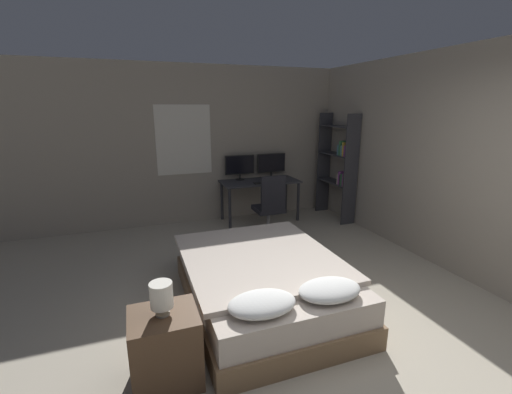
# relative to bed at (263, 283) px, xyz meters

# --- Properties ---
(ground_plane) EXTENTS (20.00, 20.00, 0.00)m
(ground_plane) POSITION_rel_bed_xyz_m (0.40, -1.22, -0.26)
(ground_plane) COLOR #B2A893
(wall_back) EXTENTS (12.00, 0.08, 2.70)m
(wall_back) POSITION_rel_bed_xyz_m (0.40, 3.00, 1.09)
(wall_back) COLOR #9E9384
(wall_back) RESTS_ON ground_plane
(wall_side_right) EXTENTS (0.06, 12.00, 2.70)m
(wall_side_right) POSITION_rel_bed_xyz_m (2.51, 0.28, 1.09)
(wall_side_right) COLOR #9E9384
(wall_side_right) RESTS_ON ground_plane
(bed) EXTENTS (1.51, 2.04, 0.60)m
(bed) POSITION_rel_bed_xyz_m (0.00, 0.00, 0.00)
(bed) COLOR #846647
(bed) RESTS_ON ground_plane
(nightstand) EXTENTS (0.49, 0.43, 0.57)m
(nightstand) POSITION_rel_bed_xyz_m (-1.04, -0.70, 0.02)
(nightstand) COLOR brown
(nightstand) RESTS_ON ground_plane
(bedside_lamp) EXTENTS (0.16, 0.16, 0.25)m
(bedside_lamp) POSITION_rel_bed_xyz_m (-1.04, -0.70, 0.46)
(bedside_lamp) COLOR gray
(bedside_lamp) RESTS_ON nightstand
(desk) EXTENTS (1.37, 0.63, 0.73)m
(desk) POSITION_rel_bed_xyz_m (0.95, 2.62, 0.38)
(desk) COLOR #38383D
(desk) RESTS_ON ground_plane
(monitor_left) EXTENTS (0.54, 0.16, 0.44)m
(monitor_left) POSITION_rel_bed_xyz_m (0.64, 2.83, 0.73)
(monitor_left) COLOR black
(monitor_left) RESTS_ON desk
(monitor_right) EXTENTS (0.54, 0.16, 0.44)m
(monitor_right) POSITION_rel_bed_xyz_m (1.26, 2.83, 0.73)
(monitor_right) COLOR black
(monitor_right) RESTS_ON desk
(keyboard) EXTENTS (0.36, 0.13, 0.02)m
(keyboard) POSITION_rel_bed_xyz_m (0.95, 2.41, 0.48)
(keyboard) COLOR black
(keyboard) RESTS_ON desk
(computer_mouse) EXTENTS (0.07, 0.05, 0.04)m
(computer_mouse) POSITION_rel_bed_xyz_m (1.22, 2.41, 0.49)
(computer_mouse) COLOR black
(computer_mouse) RESTS_ON desk
(office_chair) EXTENTS (0.52, 0.52, 0.99)m
(office_chair) POSITION_rel_bed_xyz_m (0.83, 1.86, 0.12)
(office_chair) COLOR black
(office_chair) RESTS_ON ground_plane
(bookshelf) EXTENTS (0.27, 0.90, 1.90)m
(bookshelf) POSITION_rel_bed_xyz_m (2.32, 2.22, 0.79)
(bookshelf) COLOR #333338
(bookshelf) RESTS_ON ground_plane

